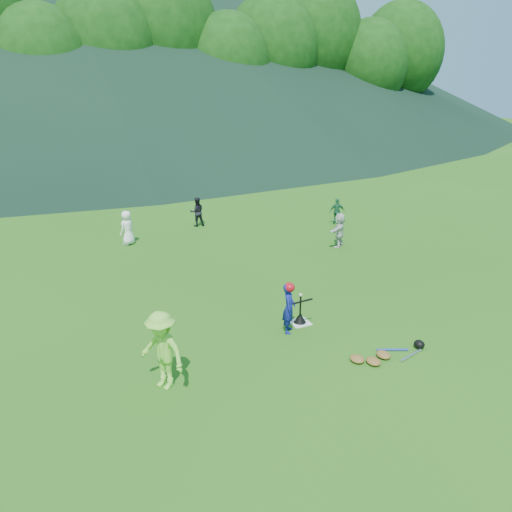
% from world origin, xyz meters
% --- Properties ---
extents(ground, '(120.00, 120.00, 0.00)m').
position_xyz_m(ground, '(0.00, 0.00, 0.00)').
color(ground, '#245B15').
rests_on(ground, ground).
extents(home_plate, '(0.45, 0.45, 0.02)m').
position_xyz_m(home_plate, '(0.00, 0.00, 0.01)').
color(home_plate, silver).
rests_on(home_plate, ground).
extents(baseball, '(0.08, 0.08, 0.08)m').
position_xyz_m(baseball, '(0.00, 0.00, 0.74)').
color(baseball, white).
rests_on(baseball, batting_tee).
extents(batter_child, '(0.48, 0.52, 1.20)m').
position_xyz_m(batter_child, '(-0.46, -0.26, 0.60)').
color(batter_child, navy).
rests_on(batter_child, ground).
extents(adult_coach, '(1.01, 1.16, 1.56)m').
position_xyz_m(adult_coach, '(-3.65, -1.19, 0.78)').
color(adult_coach, '#81D63F').
rests_on(adult_coach, ground).
extents(fielder_a, '(0.71, 0.66, 1.22)m').
position_xyz_m(fielder_a, '(-2.50, 7.80, 0.61)').
color(fielder_a, white).
rests_on(fielder_a, ground).
extents(fielder_b, '(0.61, 0.50, 1.15)m').
position_xyz_m(fielder_b, '(0.46, 8.99, 0.58)').
color(fielder_b, black).
rests_on(fielder_b, ground).
extents(fielder_c, '(0.66, 0.43, 1.05)m').
position_xyz_m(fielder_c, '(5.61, 6.88, 0.53)').
color(fielder_c, '#1C5D38').
rests_on(fielder_c, ground).
extents(fielder_d, '(1.10, 0.97, 1.20)m').
position_xyz_m(fielder_d, '(4.10, 4.48, 0.60)').
color(fielder_d, silver).
rests_on(fielder_d, ground).
extents(batting_tee, '(0.30, 0.30, 0.68)m').
position_xyz_m(batting_tee, '(0.00, 0.00, 0.13)').
color(batting_tee, black).
rests_on(batting_tee, home_plate).
extents(batter_gear, '(0.73, 0.26, 0.56)m').
position_xyz_m(batter_gear, '(-0.43, -0.26, 1.08)').
color(batter_gear, '#B10B18').
rests_on(batter_gear, ground).
extents(equipment_pile, '(1.80, 0.64, 0.19)m').
position_xyz_m(equipment_pile, '(0.81, -2.12, 0.07)').
color(equipment_pile, olive).
rests_on(equipment_pile, ground).
extents(outfield_fence, '(70.07, 0.08, 1.33)m').
position_xyz_m(outfield_fence, '(0.00, 28.00, 0.70)').
color(outfield_fence, gray).
rests_on(outfield_fence, ground).
extents(tree_line, '(70.04, 11.40, 14.82)m').
position_xyz_m(tree_line, '(0.20, 33.83, 8.21)').
color(tree_line, '#382314').
rests_on(tree_line, ground).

